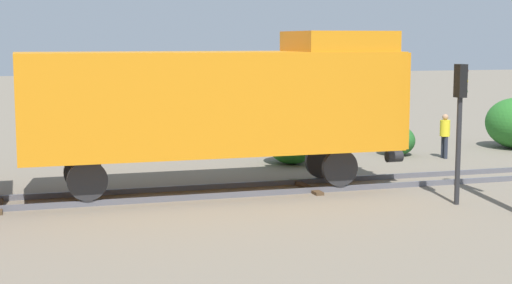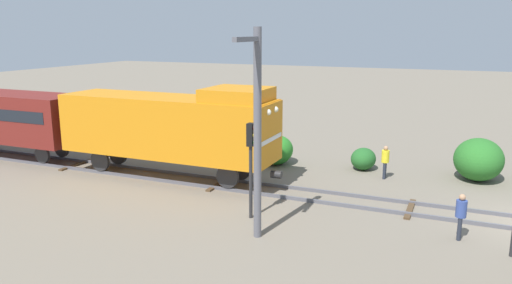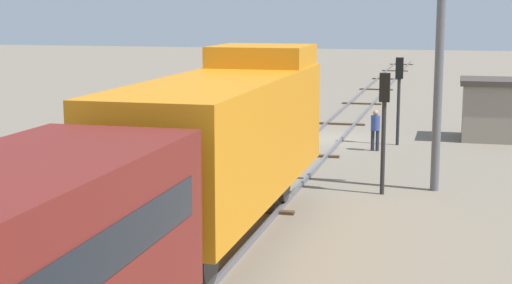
% 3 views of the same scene
% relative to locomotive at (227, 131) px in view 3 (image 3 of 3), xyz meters
% --- Properties ---
extents(ground_plane, '(160.79, 160.79, 0.00)m').
position_rel_locomotive_xyz_m(ground_plane, '(0.00, -16.06, -2.77)').
color(ground_plane, '#756B5B').
extents(railway_track, '(2.40, 107.19, 0.16)m').
position_rel_locomotive_xyz_m(railway_track, '(0.00, -16.06, -2.70)').
color(railway_track, '#595960').
rests_on(railway_track, ground).
extents(locomotive, '(2.90, 11.60, 4.60)m').
position_rel_locomotive_xyz_m(locomotive, '(0.00, 0.00, 0.00)').
color(locomotive, orange).
rests_on(locomotive, railway_track).
extents(traffic_signal_near, '(0.32, 0.34, 3.77)m').
position_rel_locomotive_xyz_m(traffic_signal_near, '(-3.20, -15.20, -0.13)').
color(traffic_signal_near, '#262628').
rests_on(traffic_signal_near, ground).
extents(traffic_signal_mid, '(0.32, 0.34, 3.85)m').
position_rel_locomotive_xyz_m(traffic_signal_mid, '(-3.40, -5.83, -0.08)').
color(traffic_signal_mid, '#262628').
rests_on(traffic_signal_mid, ground).
extents(worker_near_track, '(0.38, 0.38, 1.70)m').
position_rel_locomotive_xyz_m(worker_near_track, '(-2.40, -13.54, -1.78)').
color(worker_near_track, '#262B38').
rests_on(worker_near_track, ground).
extents(worker_by_signal, '(0.38, 0.38, 1.70)m').
position_rel_locomotive_xyz_m(worker_by_signal, '(4.20, -9.87, -1.78)').
color(worker_by_signal, '#262B38').
rests_on(worker_by_signal, ground).
extents(catenary_mast, '(1.94, 0.28, 7.47)m').
position_rel_locomotive_xyz_m(catenary_mast, '(-5.07, -6.78, 1.20)').
color(catenary_mast, '#595960').
rests_on(catenary_mast, ground).
extents(relay_hut, '(3.50, 2.90, 2.74)m').
position_rel_locomotive_xyz_m(relay_hut, '(-7.50, -17.68, -1.38)').
color(relay_hut, gray).
rests_on(relay_hut, ground).
extents(bush_near, '(2.90, 2.37, 2.11)m').
position_rel_locomotive_xyz_m(bush_near, '(5.82, -14.18, -1.72)').
color(bush_near, '#286D26').
rests_on(bush_near, ground).
extents(bush_mid, '(1.61, 1.32, 1.17)m').
position_rel_locomotive_xyz_m(bush_mid, '(5.49, -8.54, -2.19)').
color(bush_mid, '#235E26').
rests_on(bush_mid, ground).
extents(bush_far, '(2.24, 1.84, 1.63)m').
position_rel_locomotive_xyz_m(bush_far, '(4.66, -3.83, -1.96)').
color(bush_far, '#2A7F26').
rests_on(bush_far, ground).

